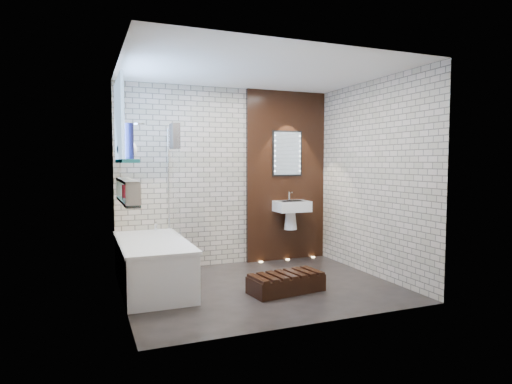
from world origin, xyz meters
name	(u,v)px	position (x,y,z in m)	size (l,w,h in m)	color
ground	(261,287)	(0.00, 0.00, 0.00)	(3.20, 3.20, 0.00)	black
room_shell	(261,180)	(0.00, 0.00, 1.30)	(3.24, 3.20, 2.60)	gray
walnut_panel	(286,176)	(0.95, 1.27, 1.30)	(1.30, 0.06, 2.60)	black
clerestory_window	(120,128)	(-1.57, 0.35, 1.90)	(0.18, 1.00, 0.94)	#7FADE0
display_niche	(127,191)	(-1.53, 0.15, 1.20)	(0.14, 1.30, 0.26)	teal
bathtub	(153,264)	(-1.22, 0.45, 0.29)	(0.79, 1.74, 0.70)	white
bath_screen	(174,180)	(-0.87, 0.89, 1.28)	(0.01, 0.78, 1.40)	white
towel	(175,136)	(-0.87, 0.79, 1.85)	(0.10, 0.25, 0.32)	black
shower_head	(139,124)	(-1.30, 0.95, 2.00)	(0.18, 0.18, 0.02)	silver
washbasin	(292,210)	(0.95, 1.07, 0.79)	(0.50, 0.36, 0.58)	white
led_mirror	(287,153)	(0.95, 1.23, 1.65)	(0.50, 0.02, 0.70)	black
walnut_step	(286,284)	(0.20, -0.30, 0.10)	(0.87, 0.39, 0.19)	black
niche_bottles	(128,194)	(-1.53, 0.08, 1.17)	(0.06, 0.76, 0.16)	maroon
sill_vases	(128,148)	(-1.50, 0.30, 1.68)	(0.23, 0.46, 0.39)	white
floor_uplights	(288,259)	(0.95, 1.20, 0.01)	(0.96, 0.06, 0.01)	#FFD899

